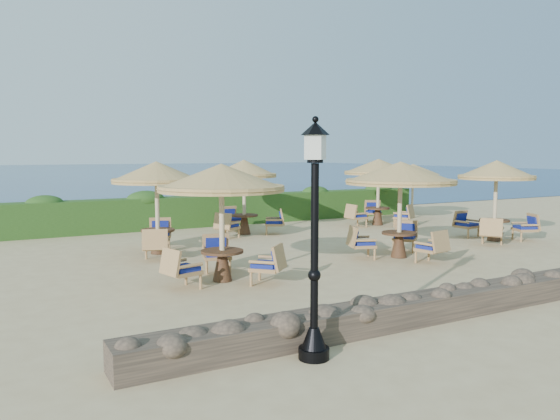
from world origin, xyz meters
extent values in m
plane|color=tan|center=(0.00, 0.00, 0.00)|extent=(120.00, 120.00, 0.00)
plane|color=#0C2450|center=(0.00, 70.00, 0.00)|extent=(160.00, 160.00, 0.00)
cube|color=#1E3F14|center=(0.00, 7.20, 0.60)|extent=(18.00, 0.90, 1.20)
cube|color=brown|center=(0.00, -6.20, 0.22)|extent=(15.00, 0.65, 0.44)
cylinder|color=black|center=(-4.80, -6.80, 0.08)|extent=(0.44, 0.44, 0.16)
cone|color=black|center=(-4.80, -6.80, 0.30)|extent=(0.36, 0.36, 0.30)
cylinder|color=black|center=(-4.80, -6.80, 1.55)|extent=(0.11, 0.11, 2.40)
cylinder|color=silver|center=(-4.80, -6.80, 2.98)|extent=(0.30, 0.30, 0.36)
cone|color=black|center=(-4.80, -6.80, 3.22)|extent=(0.40, 0.40, 0.18)
cylinder|color=beige|center=(7.80, 5.20, 1.10)|extent=(0.10, 0.10, 2.20)
cone|color=olive|center=(7.80, 5.20, 2.18)|extent=(2.30, 2.30, 0.45)
cylinder|color=beige|center=(-4.14, -1.84, 1.20)|extent=(0.12, 0.12, 2.40)
cone|color=olive|center=(-4.14, -1.84, 2.38)|extent=(2.86, 2.86, 0.55)
cylinder|color=olive|center=(-4.14, -1.84, 2.10)|extent=(2.81, 2.81, 0.14)
cylinder|color=#4C2E1B|center=(-4.14, -1.84, 0.68)|extent=(0.96, 0.96, 0.06)
cone|color=#4C2E1B|center=(-4.14, -1.84, 0.33)|extent=(0.44, 0.44, 0.64)
cylinder|color=beige|center=(1.25, -1.56, 1.20)|extent=(0.12, 0.12, 2.40)
cone|color=olive|center=(1.25, -1.56, 2.38)|extent=(3.05, 3.05, 0.55)
cylinder|color=olive|center=(1.25, -1.56, 2.10)|extent=(2.98, 2.98, 0.14)
cylinder|color=#4C2E1B|center=(1.25, -1.56, 0.68)|extent=(0.96, 0.96, 0.06)
cone|color=#4C2E1B|center=(1.25, -1.56, 0.33)|extent=(0.44, 0.44, 0.64)
cylinder|color=beige|center=(5.91, -0.83, 1.20)|extent=(0.12, 0.12, 2.40)
cone|color=olive|center=(5.91, -0.83, 2.38)|extent=(2.44, 2.44, 0.55)
cylinder|color=olive|center=(5.91, -0.83, 2.10)|extent=(2.39, 2.39, 0.14)
cylinder|color=#4C2E1B|center=(5.91, -0.83, 0.68)|extent=(0.96, 0.96, 0.06)
cone|color=#4C2E1B|center=(5.91, -0.83, 0.33)|extent=(0.44, 0.44, 0.64)
cylinder|color=beige|center=(-4.47, 2.18, 1.20)|extent=(0.12, 0.12, 2.40)
cone|color=olive|center=(-4.47, 2.18, 2.38)|extent=(2.53, 2.53, 0.55)
cylinder|color=olive|center=(-4.47, 2.18, 2.10)|extent=(2.48, 2.48, 0.14)
cylinder|color=#4C2E1B|center=(-4.47, 2.18, 0.68)|extent=(0.96, 0.96, 0.06)
cone|color=#4C2E1B|center=(-4.47, 2.18, 0.33)|extent=(0.44, 0.44, 0.64)
cylinder|color=beige|center=(-0.72, 4.40, 1.20)|extent=(0.12, 0.12, 2.40)
cone|color=olive|center=(-0.72, 4.40, 2.38)|extent=(2.32, 2.32, 0.55)
cylinder|color=olive|center=(-0.72, 4.40, 2.10)|extent=(2.27, 2.27, 0.14)
cylinder|color=#4C2E1B|center=(-0.72, 4.40, 0.68)|extent=(0.96, 0.96, 0.06)
cone|color=#4C2E1B|center=(-0.72, 4.40, 0.33)|extent=(0.44, 0.44, 0.64)
cylinder|color=beige|center=(5.05, 4.15, 1.20)|extent=(0.12, 0.12, 2.40)
cone|color=olive|center=(5.05, 4.15, 2.38)|extent=(2.75, 2.75, 0.55)
cylinder|color=olive|center=(5.05, 4.15, 2.10)|extent=(2.70, 2.70, 0.14)
cylinder|color=#4C2E1B|center=(5.05, 4.15, 0.68)|extent=(0.96, 0.96, 0.06)
cone|color=#4C2E1B|center=(5.05, 4.15, 0.33)|extent=(0.44, 0.44, 0.64)
camera|label=1|loc=(-8.76, -13.11, 2.89)|focal=35.00mm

